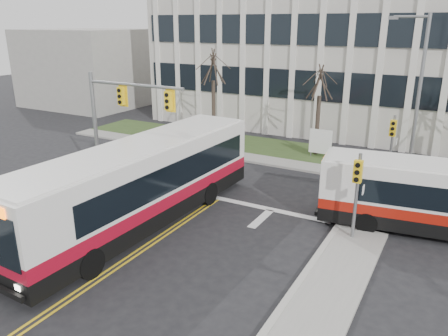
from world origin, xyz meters
TOP-DOWN VIEW (x-y plane):
  - ground at (0.00, 0.00)m, footprint 120.00×120.00m
  - sidewalk_cross at (5.00, 15.20)m, footprint 44.00×1.60m
  - building_lawn at (5.00, 18.00)m, footprint 44.00×5.00m
  - office_building at (5.00, 30.00)m, footprint 40.00×16.00m
  - building_annex at (-26.00, 26.00)m, footprint 12.00×12.00m
  - mast_arm_signal at (-5.62, 7.16)m, footprint 6.11×0.38m
  - signal_pole_near at (7.20, 6.90)m, footprint 0.34×0.39m
  - signal_pole_far at (7.20, 15.40)m, footprint 0.34×0.39m
  - streetlight at (8.03, 16.20)m, footprint 2.15×0.25m
  - directory_sign at (2.50, 17.50)m, footprint 1.50×0.12m
  - tree_left at (-6.00, 18.00)m, footprint 1.80×1.80m
  - tree_mid at (2.00, 18.20)m, footprint 1.80×1.80m
  - bus_main at (-1.50, 3.92)m, footprint 3.44×13.84m

SIDE VIEW (x-z plane):
  - ground at x=0.00m, z-range 0.00..0.00m
  - building_lawn at x=5.00m, z-range 0.00..0.12m
  - sidewalk_cross at x=5.00m, z-range 0.00..0.14m
  - directory_sign at x=2.50m, z-range 0.17..2.17m
  - bus_main at x=-1.50m, z-range 0.00..3.67m
  - signal_pole_near at x=7.20m, z-range 0.60..4.40m
  - signal_pole_far at x=7.20m, z-range 0.60..4.40m
  - building_annex at x=-26.00m, z-range 0.00..8.00m
  - mast_arm_signal at x=-5.62m, z-range 1.16..7.36m
  - tree_mid at x=2.00m, z-range 1.47..8.29m
  - streetlight at x=8.03m, z-range 0.59..9.79m
  - tree_left at x=-6.00m, z-range 1.66..9.36m
  - office_building at x=5.00m, z-range 0.00..12.00m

